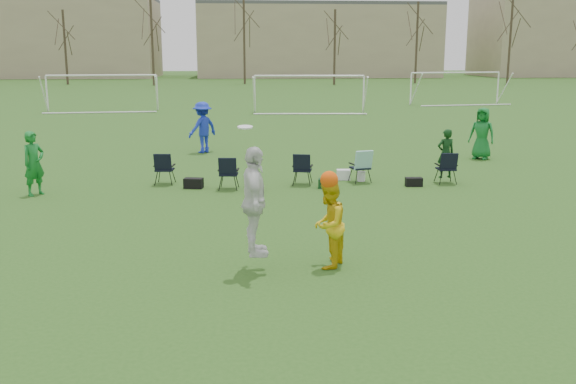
{
  "coord_description": "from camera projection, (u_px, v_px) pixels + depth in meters",
  "views": [
    {
      "loc": [
        -0.61,
        -11.08,
        3.94
      ],
      "look_at": [
        0.3,
        1.19,
        1.25
      ],
      "focal_mm": 40.0,
      "sensor_mm": 36.0,
      "label": 1
    }
  ],
  "objects": [
    {
      "name": "building_row",
      "position": [
        284.0,
        39.0,
        104.42
      ],
      "size": [
        126.0,
        16.0,
        13.0
      ],
      "color": "tan",
      "rests_on": "ground"
    },
    {
      "name": "goal_left",
      "position": [
        102.0,
        82.0,
        43.67
      ],
      "size": [
        7.39,
        0.76,
        2.46
      ],
      "rotation": [
        0.0,
        0.0,
        0.09
      ],
      "color": "white",
      "rests_on": "ground"
    },
    {
      "name": "center_contest",
      "position": [
        287.0,
        211.0,
        11.62
      ],
      "size": [
        2.1,
        1.27,
        2.68
      ],
      "color": "silver",
      "rests_on": "ground"
    },
    {
      "name": "ground",
      "position": [
        277.0,
        273.0,
        11.68
      ],
      "size": [
        260.0,
        260.0,
        0.0
      ],
      "primitive_type": "plane",
      "color": "#295219",
      "rests_on": "ground"
    },
    {
      "name": "goal_mid",
      "position": [
        309.0,
        83.0,
        42.73
      ],
      "size": [
        7.4,
        0.63,
        2.46
      ],
      "rotation": [
        0.0,
        0.0,
        -0.07
      ],
      "color": "white",
      "rests_on": "ground"
    },
    {
      "name": "sideline_setup",
      "position": [
        321.0,
        168.0,
        19.42
      ],
      "size": [
        9.21,
        1.82,
        1.66
      ],
      "color": "black",
      "rests_on": "ground"
    },
    {
      "name": "goal_right",
      "position": [
        456.0,
        79.0,
        49.45
      ],
      "size": [
        7.35,
        1.14,
        2.46
      ],
      "rotation": [
        0.0,
        0.0,
        0.14
      ],
      "color": "white",
      "rests_on": "ground"
    },
    {
      "name": "fielder_blue",
      "position": [
        203.0,
        127.0,
        25.48
      ],
      "size": [
        1.47,
        1.44,
        2.02
      ],
      "primitive_type": "imported",
      "rotation": [
        0.0,
        0.0,
        3.88
      ],
      "color": "#192EC0",
      "rests_on": "ground"
    },
    {
      "name": "tree_line",
      "position": [
        246.0,
        43.0,
        78.66
      ],
      "size": [
        110.28,
        3.28,
        11.4
      ],
      "color": "#382B21",
      "rests_on": "ground"
    },
    {
      "name": "fielder_green_far",
      "position": [
        482.0,
        133.0,
        23.97
      ],
      "size": [
        1.12,
        1.06,
        1.93
      ],
      "primitive_type": "imported",
      "rotation": [
        0.0,
        0.0,
        -0.65
      ],
      "color": "#126926",
      "rests_on": "ground"
    },
    {
      "name": "fielder_green_near",
      "position": [
        34.0,
        163.0,
        17.87
      ],
      "size": [
        0.74,
        0.79,
        1.81
      ],
      "primitive_type": "imported",
      "rotation": [
        0.0,
        0.0,
        0.93
      ],
      "color": "#147327",
      "rests_on": "ground"
    }
  ]
}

